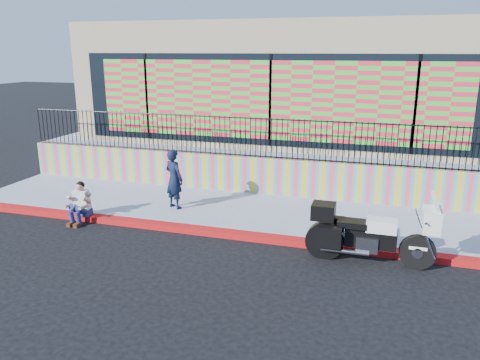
% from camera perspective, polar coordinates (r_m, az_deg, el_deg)
% --- Properties ---
extents(ground, '(90.00, 90.00, 0.00)m').
position_cam_1_polar(ground, '(11.38, -1.42, -6.92)').
color(ground, black).
rests_on(ground, ground).
extents(red_curb, '(16.00, 0.30, 0.15)m').
position_cam_1_polar(red_curb, '(11.35, -1.42, -6.57)').
color(red_curb, '#9E0B15').
rests_on(red_curb, ground).
extents(sidewalk, '(16.00, 3.00, 0.15)m').
position_cam_1_polar(sidewalk, '(12.83, 0.91, -3.90)').
color(sidewalk, '#949BB2').
rests_on(sidewalk, ground).
extents(mural_wall, '(16.00, 0.20, 1.10)m').
position_cam_1_polar(mural_wall, '(14.12, 2.73, 0.57)').
color(mural_wall, '#F03F6C').
rests_on(mural_wall, sidewalk).
extents(metal_fence, '(15.80, 0.04, 1.20)m').
position_cam_1_polar(metal_fence, '(13.86, 2.79, 5.17)').
color(metal_fence, black).
rests_on(metal_fence, mural_wall).
extents(elevated_platform, '(16.00, 10.00, 1.25)m').
position_cam_1_polar(elevated_platform, '(18.99, 6.57, 4.18)').
color(elevated_platform, '#949BB2').
rests_on(elevated_platform, ground).
extents(storefront_building, '(14.00, 8.06, 4.00)m').
position_cam_1_polar(storefront_building, '(18.44, 6.70, 12.07)').
color(storefront_building, tan).
rests_on(storefront_building, elevated_platform).
extents(police_motorcycle, '(2.62, 0.87, 1.63)m').
position_cam_1_polar(police_motorcycle, '(10.18, 15.37, -6.17)').
color(police_motorcycle, black).
rests_on(police_motorcycle, ground).
extents(police_officer, '(0.70, 0.60, 1.64)m').
position_cam_1_polar(police_officer, '(12.83, -8.05, 0.12)').
color(police_officer, black).
rests_on(police_officer, sidewalk).
extents(seated_man, '(0.54, 0.71, 1.06)m').
position_cam_1_polar(seated_man, '(12.80, -19.04, -3.07)').
color(seated_man, navy).
rests_on(seated_man, ground).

